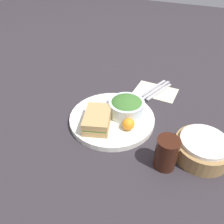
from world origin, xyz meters
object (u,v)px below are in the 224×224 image
plate (112,118)px  dressing_cup (103,104)px  bread_basket (202,148)px  knife (156,90)px  sandwich (97,119)px  spoon (159,92)px  fork (152,89)px  drink_glass (166,153)px  salad_bowl (126,106)px

plate → dressing_cup: 0.07m
bread_basket → knife: bread_basket is taller
sandwich → spoon: (-0.32, 0.13, -0.04)m
spoon → plate: bearing=176.2°
sandwich → fork: sandwich is taller
spoon → drink_glass: bearing=-143.3°
fork → spoon: 0.04m
sandwich → salad_bowl: 0.12m
sandwich → bread_basket: size_ratio=0.89×
dressing_cup → plate: bearing=58.0°
drink_glass → knife: 0.40m
salad_bowl → knife: bearing=168.5°
spoon → salad_bowl: bearing=-178.1°
drink_glass → bread_basket: drink_glass is taller
sandwich → dressing_cup: (-0.10, -0.03, -0.01)m
plate → fork: size_ratio=1.60×
dressing_cup → bread_basket: 0.37m
plate → bread_basket: 0.32m
bread_basket → salad_bowl: bearing=-103.4°
dressing_cup → spoon: (-0.22, 0.15, -0.03)m
sandwich → dressing_cup: sandwich is taller
drink_glass → dressing_cup: bearing=-117.3°
dressing_cup → spoon: 0.27m
sandwich → spoon: bearing=158.6°
plate → spoon: plate is taller
fork → knife: same height
drink_glass → knife: drink_glass is taller
salad_bowl → knife: size_ratio=0.64×
bread_basket → fork: 0.39m
dressing_cup → knife: size_ratio=0.28×
plate → spoon: (-0.26, 0.10, -0.00)m
sandwich → drink_glass: drink_glass is taller
drink_glass → spoon: size_ratio=0.59×
plate → sandwich: sandwich is taller
sandwich → fork: (-0.33, 0.09, -0.04)m
salad_bowl → bread_basket: size_ratio=0.78×
bread_basket → knife: (-0.29, -0.23, -0.03)m
plate → drink_glass: size_ratio=3.02×
sandwich → salad_bowl: (-0.10, 0.06, 0.01)m
drink_glass → fork: drink_glass is taller
dressing_cup → bread_basket: bearing=80.7°
dressing_cup → drink_glass: 0.32m
bread_basket → plate: bearing=-95.0°
dressing_cup → spoon: size_ratio=0.32×
fork → plate: bearing=-176.2°
salad_bowl → spoon: salad_bowl is taller
plate → bread_basket: bearing=85.0°
sandwich → bread_basket: (-0.04, 0.34, -0.01)m
sandwich → knife: size_ratio=0.73×
dressing_cup → drink_glass: drink_glass is taller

